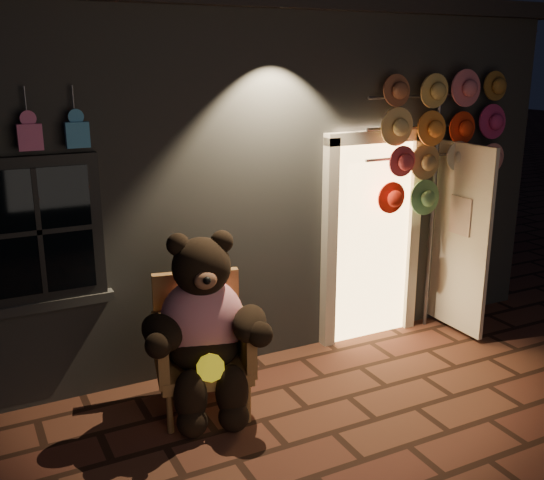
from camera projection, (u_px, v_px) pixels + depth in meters
ground at (333, 432)px, 5.07m from camera, size 60.00×60.00×0.00m
shop_building at (168, 153)px, 8.02m from camera, size 7.30×5.95×3.51m
wicker_armchair at (201, 343)px, 5.36m from camera, size 0.90×0.84×1.13m
teddy_bear at (204, 327)px, 5.17m from camera, size 1.10×0.96×1.54m
hat_rack at (441, 138)px, 6.49m from camera, size 1.70×0.22×2.74m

